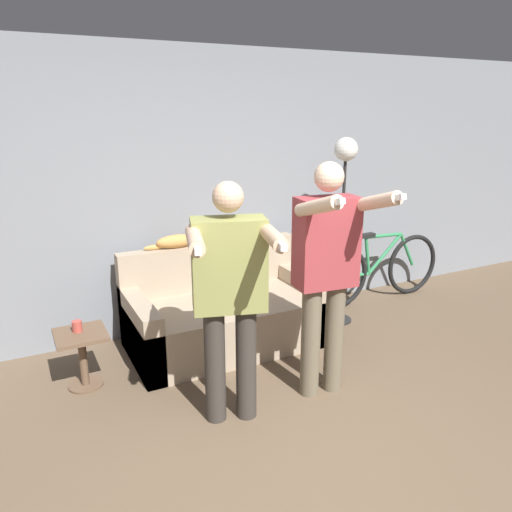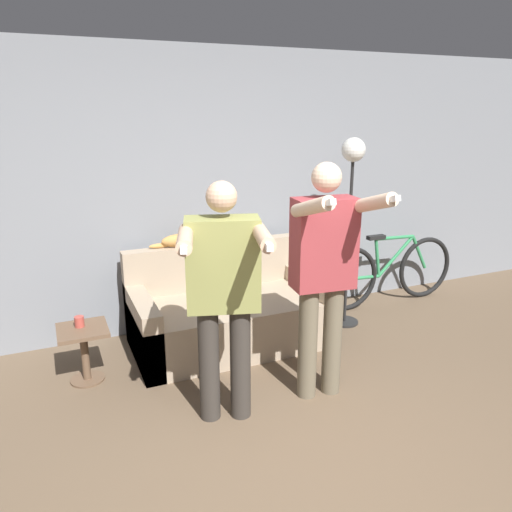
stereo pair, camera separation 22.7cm
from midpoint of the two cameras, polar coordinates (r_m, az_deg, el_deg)
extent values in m
cube|color=gray|center=(4.67, -10.53, 6.93)|extent=(10.00, 0.05, 2.60)
cube|color=tan|center=(4.51, -4.75, -7.63)|extent=(1.72, 0.91, 0.43)
cube|color=tan|center=(4.69, -6.65, -1.11)|extent=(1.72, 0.14, 0.43)
cube|color=tan|center=(4.28, -14.55, -8.49)|extent=(0.16, 0.91, 0.57)
cube|color=tan|center=(4.80, 3.88, -5.15)|extent=(0.16, 0.91, 0.57)
cylinder|color=#38332D|center=(3.43, -6.65, -12.39)|extent=(0.14, 0.14, 0.80)
cylinder|color=#38332D|center=(3.45, -3.07, -12.16)|extent=(0.14, 0.14, 0.80)
cube|color=#8C8E4C|center=(3.16, -5.16, -1.03)|extent=(0.51, 0.35, 0.60)
sphere|color=#D8AD8C|center=(3.06, -5.37, 6.72)|extent=(0.20, 0.20, 0.20)
cylinder|color=#D8AD8C|center=(2.85, -9.30, 1.85)|extent=(0.23, 0.51, 0.11)
cube|color=white|center=(2.60, -9.21, 0.70)|extent=(0.07, 0.13, 0.04)
cylinder|color=#D8AD8C|center=(2.88, -0.42, 2.26)|extent=(0.23, 0.51, 0.11)
cube|color=white|center=(2.64, 0.49, 1.17)|extent=(0.07, 0.13, 0.04)
cylinder|color=#6B604C|center=(3.70, 4.47, -9.76)|extent=(0.14, 0.14, 0.85)
cylinder|color=#6B604C|center=(3.78, 7.19, -9.25)|extent=(0.14, 0.14, 0.85)
cube|color=#9E383D|center=(3.48, 6.20, 1.54)|extent=(0.45, 0.27, 0.63)
sphere|color=beige|center=(3.39, 6.44, 8.99)|extent=(0.20, 0.20, 0.20)
cylinder|color=beige|center=(3.11, 4.97, 5.64)|extent=(0.14, 0.51, 0.22)
cube|color=white|center=(2.88, 7.07, 6.12)|extent=(0.05, 0.13, 0.07)
cylinder|color=beige|center=(3.30, 11.46, 6.03)|extent=(0.14, 0.51, 0.22)
cube|color=white|center=(3.09, 13.88, 6.47)|extent=(0.05, 0.13, 0.07)
ellipsoid|color=tan|center=(4.52, -10.55, 1.66)|extent=(0.36, 0.13, 0.12)
sphere|color=tan|center=(4.56, -8.72, 2.46)|extent=(0.11, 0.11, 0.11)
ellipsoid|color=tan|center=(4.50, -12.92, 0.97)|extent=(0.20, 0.04, 0.04)
cone|color=tan|center=(4.52, -8.90, 2.89)|extent=(0.03, 0.03, 0.03)
cone|color=tan|center=(4.56, -9.06, 3.00)|extent=(0.03, 0.03, 0.03)
cylinder|color=black|center=(5.12, 8.02, -7.20)|extent=(0.28, 0.28, 0.02)
cylinder|color=black|center=(4.86, 8.40, 1.54)|extent=(0.03, 0.03, 1.63)
sphere|color=white|center=(4.71, 8.85, 11.96)|extent=(0.22, 0.22, 0.22)
cylinder|color=brown|center=(4.22, -20.38, -13.64)|extent=(0.26, 0.26, 0.02)
cylinder|color=brown|center=(4.13, -20.66, -11.23)|extent=(0.06, 0.06, 0.41)
cube|color=brown|center=(4.03, -20.98, -8.43)|extent=(0.37, 0.37, 0.03)
cylinder|color=#B7473D|center=(4.05, -21.31, -7.51)|extent=(0.07, 0.07, 0.08)
torus|color=black|center=(5.93, 16.38, -0.93)|extent=(0.69, 0.05, 0.69)
torus|color=black|center=(5.31, 8.39, -2.44)|extent=(0.69, 0.05, 0.69)
cylinder|color=#338E56|center=(5.61, 13.41, 0.25)|extent=(0.44, 0.04, 0.42)
cylinder|color=#338E56|center=(5.46, 11.46, 0.02)|extent=(0.10, 0.04, 0.42)
cylinder|color=#338E56|center=(5.53, 13.27, 2.27)|extent=(0.49, 0.04, 0.05)
cylinder|color=#338E56|center=(5.42, 10.04, -2.22)|extent=(0.38, 0.04, 0.05)
cylinder|color=#338E56|center=(5.81, 15.78, 0.72)|extent=(0.24, 0.04, 0.40)
cube|color=black|center=(5.38, 11.30, 2.30)|extent=(0.20, 0.07, 0.04)
camera|label=1|loc=(0.11, -91.70, -0.50)|focal=35.00mm
camera|label=2|loc=(0.11, 88.30, 0.50)|focal=35.00mm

